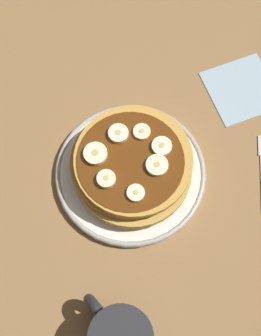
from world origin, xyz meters
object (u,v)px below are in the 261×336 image
object	(u,v)px
banana_slice_1	(142,132)
banana_slice_4	(95,154)
plate	(131,173)
banana_slice_2	(136,193)
banana_slice_3	(108,181)
banana_slice_5	(118,134)
pancake_stack	(131,165)
banana_slice_6	(162,146)
banana_slice_0	(157,165)
napkin	(242,89)

from	to	relation	value
banana_slice_1	banana_slice_4	xyz separation A→B (cm)	(1.76, 7.49, 0.12)
plate	banana_slice_2	world-z (taller)	banana_slice_2
banana_slice_3	banana_slice_5	bearing A→B (deg)	-51.54
plate	banana_slice_4	bearing A→B (deg)	39.05
banana_slice_3	banana_slice_4	size ratio (longest dim) A/B	0.78
banana_slice_3	banana_slice_1	bearing A→B (deg)	-72.94
pancake_stack	banana_slice_5	distance (cm)	5.14
banana_slice_3	banana_slice_6	size ratio (longest dim) A/B	0.91
pancake_stack	banana_slice_5	bearing A→B (deg)	-15.68
banana_slice_0	banana_slice_5	distance (cm)	7.57
banana_slice_6	napkin	xyz separation A→B (cm)	(0.67, -19.33, -6.28)
banana_slice_4	banana_slice_3	bearing A→B (deg)	163.43
banana_slice_3	banana_slice_5	world-z (taller)	banana_slice_3
banana_slice_0	banana_slice_6	distance (cm)	3.11
banana_slice_2	banana_slice_6	xyz separation A→B (cm)	(2.89, -7.61, 0.05)
plate	banana_slice_1	world-z (taller)	banana_slice_1
pancake_stack	banana_slice_0	distance (cm)	4.78
pancake_stack	napkin	bearing A→B (deg)	-92.10
plate	napkin	world-z (taller)	plate
plate	napkin	size ratio (longest dim) A/B	2.14
banana_slice_6	banana_slice_0	bearing A→B (deg)	124.87
banana_slice_1	napkin	bearing A→B (deg)	-98.65
plate	banana_slice_0	bearing A→B (deg)	-144.28
banana_slice_1	banana_slice_6	size ratio (longest dim) A/B	0.86
banana_slice_2	banana_slice_6	distance (cm)	8.14
banana_slice_0	banana_slice_4	size ratio (longest dim) A/B	0.93
plate	banana_slice_2	xyz separation A→B (cm)	(-4.31, 2.77, 5.58)
banana_slice_4	banana_slice_6	world-z (taller)	banana_slice_4
banana_slice_0	banana_slice_1	xyz separation A→B (cm)	(5.48, -1.91, -0.08)
plate	banana_slice_5	xyz separation A→B (cm)	(4.32, -1.36, 5.66)
plate	banana_slice_6	bearing A→B (deg)	-106.32
banana_slice_2	banana_slice_4	world-z (taller)	banana_slice_4
banana_slice_3	banana_slice_5	xyz separation A→B (cm)	(4.74, -5.97, -0.05)
banana_slice_1	banana_slice_3	xyz separation A→B (cm)	(-2.70, 8.81, 0.15)
banana_slice_2	banana_slice_1	bearing A→B (deg)	-46.62
banana_slice_0	napkin	size ratio (longest dim) A/B	0.30
banana_slice_0	banana_slice_6	bearing A→B (deg)	-55.13
banana_slice_0	banana_slice_4	bearing A→B (deg)	37.62
banana_slice_4	banana_slice_6	size ratio (longest dim) A/B	1.17
banana_slice_0	banana_slice_1	world-z (taller)	banana_slice_0
banana_slice_2	banana_slice_6	size ratio (longest dim) A/B	0.86
banana_slice_0	banana_slice_1	distance (cm)	5.80
napkin	banana_slice_4	bearing A→B (deg)	80.09
banana_slice_4	banana_slice_1	bearing A→B (deg)	-103.20
banana_slice_0	napkin	xyz separation A→B (cm)	(2.44, -21.88, -6.30)
banana_slice_1	banana_slice_0	bearing A→B (deg)	160.76
banana_slice_1	banana_slice_5	bearing A→B (deg)	54.42
banana_slice_2	banana_slice_4	bearing A→B (deg)	3.50
plate	banana_slice_1	bearing A→B (deg)	-61.49
banana_slice_1	banana_slice_2	distance (cm)	9.60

